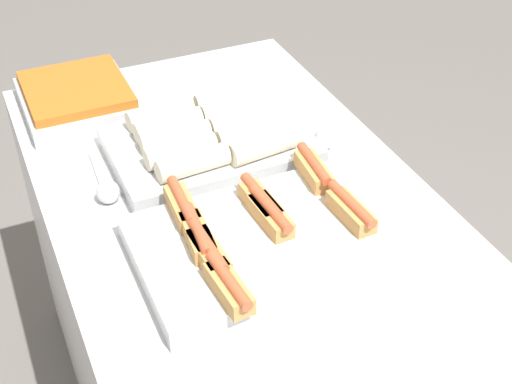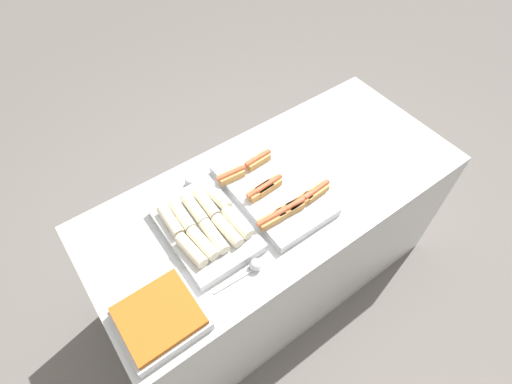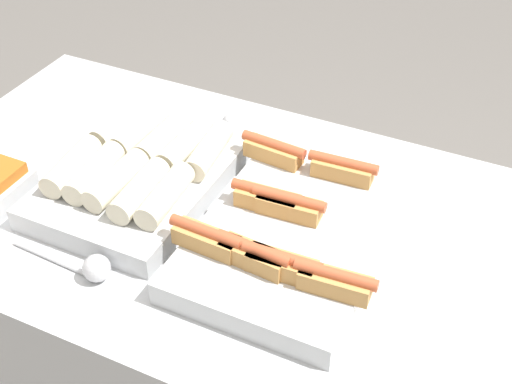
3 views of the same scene
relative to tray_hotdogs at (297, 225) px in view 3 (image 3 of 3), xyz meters
name	(u,v)px [view 3 (image 3 of 3)]	position (x,y,z in m)	size (l,w,h in m)	color
counter	(303,378)	(0.03, 0.01, -0.47)	(1.84, 0.82, 0.88)	silver
tray_hotdogs	(297,225)	(0.00, 0.00, 0.00)	(0.40, 0.56, 0.10)	silver
tray_wraps	(142,171)	(-0.36, 0.01, 0.01)	(0.32, 0.47, 0.10)	silver
serving_spoon_near	(91,267)	(-0.30, -0.26, -0.01)	(0.23, 0.05, 0.05)	silver
serving_spoon_far	(228,123)	(-0.29, 0.27, -0.01)	(0.24, 0.05, 0.05)	silver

